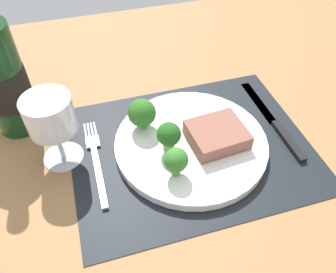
# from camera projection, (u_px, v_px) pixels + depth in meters

# --- Properties ---
(ground_plane) EXTENTS (1.40, 1.10, 0.03)m
(ground_plane) POSITION_uv_depth(u_px,v_px,m) (190.00, 153.00, 0.62)
(ground_plane) COLOR #996D42
(placemat) EXTENTS (0.42, 0.33, 0.00)m
(placemat) POSITION_uv_depth(u_px,v_px,m) (191.00, 147.00, 0.60)
(placemat) COLOR black
(placemat) RESTS_ON ground_plane
(plate) EXTENTS (0.27, 0.27, 0.02)m
(plate) POSITION_uv_depth(u_px,v_px,m) (191.00, 143.00, 0.60)
(plate) COLOR white
(plate) RESTS_ON placemat
(steak) EXTENTS (0.10, 0.09, 0.03)m
(steak) POSITION_uv_depth(u_px,v_px,m) (217.00, 135.00, 0.58)
(steak) COLOR #8C5647
(steak) RESTS_ON plate
(broccoli_near_steak) EXTENTS (0.05, 0.05, 0.06)m
(broccoli_near_steak) POSITION_uv_depth(u_px,v_px,m) (142.00, 113.00, 0.59)
(broccoli_near_steak) COLOR #5B8942
(broccoli_near_steak) RESTS_ON plate
(broccoli_front_edge) EXTENTS (0.04, 0.04, 0.06)m
(broccoli_front_edge) POSITION_uv_depth(u_px,v_px,m) (169.00, 135.00, 0.55)
(broccoli_front_edge) COLOR #6B994C
(broccoli_front_edge) RESTS_ON plate
(broccoli_back_left) EXTENTS (0.04, 0.04, 0.05)m
(broccoli_back_left) POSITION_uv_depth(u_px,v_px,m) (176.00, 160.00, 0.52)
(broccoli_back_left) COLOR #5B8942
(broccoli_back_left) RESTS_ON plate
(fork) EXTENTS (0.02, 0.19, 0.01)m
(fork) POSITION_uv_depth(u_px,v_px,m) (96.00, 160.00, 0.58)
(fork) COLOR silver
(fork) RESTS_ON placemat
(knife) EXTENTS (0.02, 0.23, 0.01)m
(knife) POSITION_uv_depth(u_px,v_px,m) (276.00, 124.00, 0.64)
(knife) COLOR black
(knife) RESTS_ON placemat
(wine_bottle) EXTENTS (0.08, 0.08, 0.29)m
(wine_bottle) POSITION_uv_depth(u_px,v_px,m) (2.00, 80.00, 0.57)
(wine_bottle) COLOR #143819
(wine_bottle) RESTS_ON ground_plane
(wine_glass) EXTENTS (0.08, 0.08, 0.13)m
(wine_glass) POSITION_uv_depth(u_px,v_px,m) (51.00, 118.00, 0.52)
(wine_glass) COLOR silver
(wine_glass) RESTS_ON ground_plane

